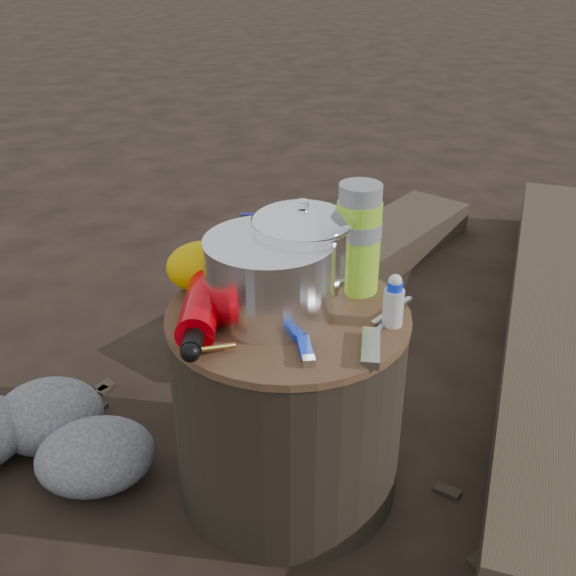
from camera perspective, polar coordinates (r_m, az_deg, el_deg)
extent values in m
plane|color=black|center=(1.60, 0.00, -15.37)|extent=(60.00, 60.00, 0.00)
cylinder|color=black|center=(1.46, 0.00, -9.27)|extent=(0.46, 0.46, 0.43)
cube|color=#3B2F23|center=(2.10, 21.87, -3.15)|extent=(1.28, 1.84, 0.16)
cube|color=#3B2F23|center=(2.34, 4.66, 1.57)|extent=(1.18, 1.03, 0.11)
cylinder|color=white|center=(1.31, -1.49, 0.94)|extent=(0.24, 0.24, 0.15)
cylinder|color=white|center=(1.35, 1.13, 2.88)|extent=(0.19, 0.19, 0.19)
cylinder|color=#9ADB2B|center=(1.38, 5.71, 3.96)|extent=(0.09, 0.09, 0.22)
cylinder|color=black|center=(1.43, 3.62, 3.10)|extent=(0.09, 0.09, 0.14)
ellipsoid|color=#DCA400|center=(1.41, -6.94, 1.76)|extent=(0.14, 0.12, 0.10)
cube|color=#131058|center=(1.46, -1.72, 3.63)|extent=(0.10, 0.03, 0.13)
cube|color=#1436E7|center=(1.22, 1.39, -4.85)|extent=(0.03, 0.09, 0.02)
cube|color=silver|center=(1.23, 6.72, -4.82)|extent=(0.07, 0.12, 0.02)
cylinder|color=silver|center=(1.29, 8.54, -1.20)|extent=(0.04, 0.04, 0.09)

